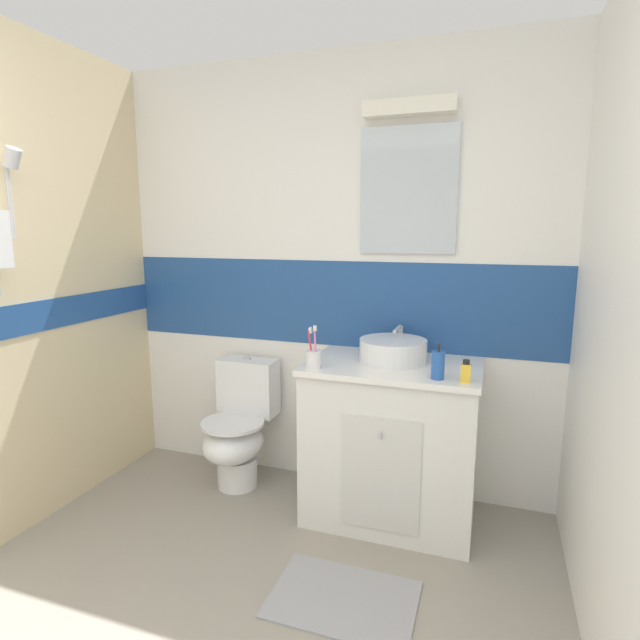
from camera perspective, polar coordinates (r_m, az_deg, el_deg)
The scene contains 9 objects.
ground_plane at distance 2.41m, azimuth -9.28°, elevation -30.05°, with size 3.20×3.48×0.04m, color gray.
wall_back_tiled at distance 3.00m, azimuth 1.52°, elevation 5.01°, with size 3.20×0.20×2.50m.
vanity_cabinet at distance 2.79m, azimuth 8.11°, elevation -13.29°, with size 0.88×0.60×0.85m.
sink_basin at distance 2.66m, azimuth 8.24°, elevation -3.32°, with size 0.35×0.39×0.16m.
toilet at distance 3.14m, azimuth -9.13°, elevation -11.92°, with size 0.37×0.50×0.76m.
toothbrush_cup at distance 2.51m, azimuth -0.74°, elevation -4.28°, with size 0.07×0.07×0.22m.
soap_dispenser at distance 2.40m, azimuth 13.15°, elevation -4.95°, with size 0.06×0.06×0.17m.
perfume_flask_small at distance 2.38m, azimuth 16.12°, elevation -5.60°, with size 0.04×0.03×0.10m.
bath_mat at distance 2.42m, azimuth 2.63°, elevation -28.92°, with size 0.60×0.42×0.01m, color #99999E.
Camera 1 is at (0.91, -0.40, 1.53)m, focal length 28.39 mm.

